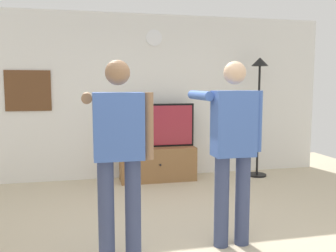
{
  "coord_description": "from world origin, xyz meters",
  "views": [
    {
      "loc": [
        -0.9,
        -3.05,
        1.55
      ],
      "look_at": [
        0.06,
        1.2,
        1.05
      ],
      "focal_mm": 38.61,
      "sensor_mm": 36.0,
      "label": 1
    }
  ],
  "objects_px": {
    "person_standing_nearer_couch": "(233,143)",
    "floor_lamp": "(259,92)",
    "tv_stand": "(158,164)",
    "television": "(157,125)",
    "person_standing_nearer_lamp": "(119,149)",
    "wall_clock": "(154,38)",
    "framed_picture": "(28,91)"
  },
  "relations": [
    {
      "from": "framed_picture",
      "to": "person_standing_nearer_couch",
      "type": "distance_m",
      "value": 3.6
    },
    {
      "from": "tv_stand",
      "to": "person_standing_nearer_couch",
      "type": "xyz_separation_m",
      "value": [
        0.24,
        -2.5,
        0.73
      ]
    },
    {
      "from": "tv_stand",
      "to": "wall_clock",
      "type": "xyz_separation_m",
      "value": [
        0.0,
        0.29,
        2.04
      ]
    },
    {
      "from": "framed_picture",
      "to": "person_standing_nearer_couch",
      "type": "bearing_deg",
      "value": -51.53
    },
    {
      "from": "person_standing_nearer_lamp",
      "to": "wall_clock",
      "type": "bearing_deg",
      "value": 73.64
    },
    {
      "from": "television",
      "to": "framed_picture",
      "type": "distance_m",
      "value": 2.08
    },
    {
      "from": "person_standing_nearer_couch",
      "to": "floor_lamp",
      "type": "bearing_deg",
      "value": 58.54
    },
    {
      "from": "tv_stand",
      "to": "television",
      "type": "xyz_separation_m",
      "value": [
        0.0,
        0.05,
        0.62
      ]
    },
    {
      "from": "wall_clock",
      "to": "person_standing_nearer_lamp",
      "type": "distance_m",
      "value": 3.28
    },
    {
      "from": "framed_picture",
      "to": "person_standing_nearer_couch",
      "type": "relative_size",
      "value": 0.39
    },
    {
      "from": "floor_lamp",
      "to": "wall_clock",
      "type": "bearing_deg",
      "value": 167.53
    },
    {
      "from": "television",
      "to": "person_standing_nearer_lamp",
      "type": "relative_size",
      "value": 0.69
    },
    {
      "from": "framed_picture",
      "to": "floor_lamp",
      "type": "relative_size",
      "value": 0.34
    },
    {
      "from": "framed_picture",
      "to": "tv_stand",
      "type": "bearing_deg",
      "value": -8.46
    },
    {
      "from": "tv_stand",
      "to": "television",
      "type": "relative_size",
      "value": 1.0
    },
    {
      "from": "television",
      "to": "person_standing_nearer_couch",
      "type": "distance_m",
      "value": 2.56
    },
    {
      "from": "floor_lamp",
      "to": "person_standing_nearer_couch",
      "type": "bearing_deg",
      "value": -121.46
    },
    {
      "from": "tv_stand",
      "to": "framed_picture",
      "type": "relative_size",
      "value": 1.78
    },
    {
      "from": "tv_stand",
      "to": "floor_lamp",
      "type": "xyz_separation_m",
      "value": [
        1.71,
        -0.09,
        1.16
      ]
    },
    {
      "from": "tv_stand",
      "to": "framed_picture",
      "type": "bearing_deg",
      "value": 171.54
    },
    {
      "from": "television",
      "to": "floor_lamp",
      "type": "height_order",
      "value": "floor_lamp"
    },
    {
      "from": "person_standing_nearer_lamp",
      "to": "person_standing_nearer_couch",
      "type": "relative_size",
      "value": 0.99
    },
    {
      "from": "wall_clock",
      "to": "person_standing_nearer_couch",
      "type": "relative_size",
      "value": 0.15
    },
    {
      "from": "tv_stand",
      "to": "person_standing_nearer_lamp",
      "type": "bearing_deg",
      "value": -108.08
    },
    {
      "from": "tv_stand",
      "to": "television",
      "type": "bearing_deg",
      "value": 90.0
    },
    {
      "from": "tv_stand",
      "to": "wall_clock",
      "type": "height_order",
      "value": "wall_clock"
    },
    {
      "from": "floor_lamp",
      "to": "person_standing_nearer_couch",
      "type": "distance_m",
      "value": 2.86
    },
    {
      "from": "television",
      "to": "floor_lamp",
      "type": "bearing_deg",
      "value": -4.51
    },
    {
      "from": "tv_stand",
      "to": "framed_picture",
      "type": "height_order",
      "value": "framed_picture"
    },
    {
      "from": "floor_lamp",
      "to": "person_standing_nearer_couch",
      "type": "xyz_separation_m",
      "value": [
        -1.47,
        -2.41,
        -0.43
      ]
    },
    {
      "from": "tv_stand",
      "to": "person_standing_nearer_couch",
      "type": "height_order",
      "value": "person_standing_nearer_couch"
    },
    {
      "from": "person_standing_nearer_couch",
      "to": "tv_stand",
      "type": "bearing_deg",
      "value": 95.4
    }
  ]
}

